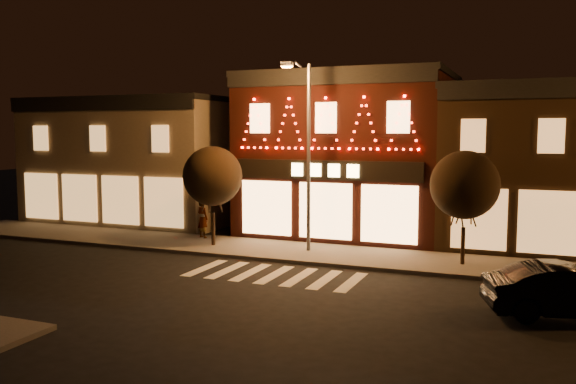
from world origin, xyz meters
The scene contains 10 objects.
ground centered at (0.00, 0.00, 0.00)m, with size 120.00×120.00×0.00m, color black.
sidewalk_far centered at (2.00, 8.00, 0.07)m, with size 44.00×4.00×0.15m, color #47423D.
building_left centered at (-13.00, 13.99, 3.66)m, with size 12.20×8.28×7.30m.
building_pulp centered at (0.00, 13.98, 4.16)m, with size 10.20×8.34×8.30m.
building_right_a centered at (9.50, 13.99, 3.76)m, with size 9.20×8.28×7.50m.
streetlamp_mid centered at (-0.24, 7.95, 4.91)m, with size 0.74×1.86×8.11m.
tree_left centered at (-4.69, 7.70, 3.34)m, with size 2.72×2.72×4.56m.
tree_right centered at (6.42, 7.88, 3.29)m, with size 2.69×2.69×4.49m.
dark_sedan centered at (9.97, 2.45, 0.78)m, with size 1.65×4.72×1.56m, color black.
pedestrian centered at (-6.11, 9.18, 1.10)m, with size 0.69×0.45×1.90m, color gray.
Camera 1 is at (8.81, -16.32, 5.38)m, focal length 37.43 mm.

